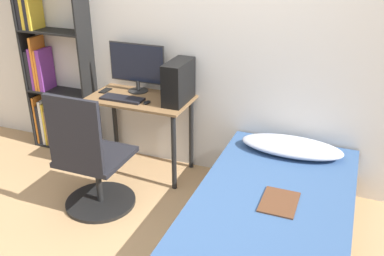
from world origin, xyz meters
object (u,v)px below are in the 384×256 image
bookshelf (46,64)px  keyboard (122,99)px  office_chair (92,167)px  bed (271,224)px  monitor (137,65)px  pc_tower (179,82)px

bookshelf → keyboard: (1.00, -0.24, -0.15)m
office_chair → bed: office_chair is taller
office_chair → monitor: monitor is taller
bed → pc_tower: size_ratio=4.89×
keyboard → pc_tower: 0.54m
bookshelf → pc_tower: size_ratio=4.78×
bookshelf → office_chair: (1.06, -0.86, -0.51)m
bookshelf → bed: size_ratio=0.98×
keyboard → pc_tower: pc_tower is taller
bookshelf → bed: 2.75m
office_chair → bed: 1.48m
monitor → keyboard: monitor is taller
bed → monitor: size_ratio=3.45×
office_chair → monitor: size_ratio=1.89×
keyboard → office_chair: bearing=-85.2°
office_chair → keyboard: office_chair is taller
bed → keyboard: (-1.52, 0.60, 0.53)m
monitor → pc_tower: 0.48m
bed → monitor: monitor is taller
office_chair → pc_tower: size_ratio=2.69×
office_chair → bed: size_ratio=0.55×
bed → office_chair: bearing=-179.0°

